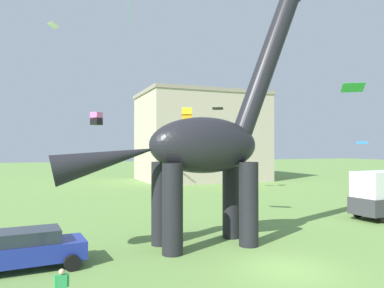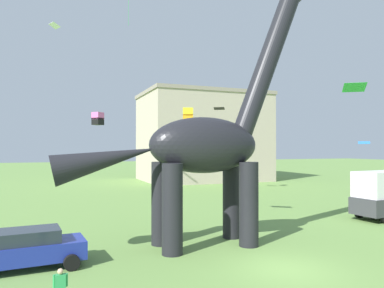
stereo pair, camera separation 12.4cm
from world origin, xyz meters
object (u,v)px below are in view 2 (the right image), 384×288
at_px(kite_high_right, 354,87).
at_px(kite_far_right, 98,119).
at_px(person_near_flyer, 60,284).
at_px(kite_near_low, 188,115).
at_px(kite_mid_center, 219,108).
at_px(parked_sedan_left, 29,248).
at_px(kite_apex, 364,143).
at_px(kite_mid_right, 55,26).
at_px(kite_far_left, 241,120).
at_px(dinosaur_sculpture, 203,145).

distance_m(kite_high_right, kite_far_right, 22.64).
bearing_deg(person_near_flyer, kite_near_low, 162.70).
bearing_deg(kite_mid_center, parked_sedan_left, -132.71).
distance_m(person_near_flyer, kite_apex, 30.90).
distance_m(person_near_flyer, kite_far_right, 25.30).
distance_m(person_near_flyer, kite_mid_center, 29.03).
height_order(parked_sedan_left, kite_mid_right, kite_mid_right).
bearing_deg(person_near_flyer, parked_sedan_left, -152.60).
height_order(kite_far_left, kite_apex, kite_far_left).
distance_m(kite_near_low, kite_far_left, 8.99).
distance_m(parked_sedan_left, kite_near_low, 20.43).
xyz_separation_m(dinosaur_sculpture, kite_far_right, (-2.76, 19.17, 2.66)).
distance_m(kite_near_low, kite_far_right, 8.84).
xyz_separation_m(dinosaur_sculpture, kite_high_right, (15.26, 5.61, 4.62)).
bearing_deg(kite_high_right, parked_sedan_left, -164.73).
bearing_deg(parked_sedan_left, kite_near_low, 45.40).
bearing_deg(kite_near_low, kite_mid_center, 37.59).
height_order(kite_apex, kite_mid_center, kite_mid_center).
height_order(dinosaur_sculpture, kite_high_right, dinosaur_sculpture).
bearing_deg(kite_apex, kite_high_right, -142.39).
xyz_separation_m(person_near_flyer, kite_far_right, (3.94, 24.03, 6.86)).
height_order(parked_sedan_left, kite_mid_center, kite_mid_center).
xyz_separation_m(dinosaur_sculpture, kite_mid_center, (9.38, 17.88, 3.97)).
bearing_deg(kite_high_right, kite_apex, 37.61).
height_order(person_near_flyer, kite_apex, kite_apex).
relative_size(person_near_flyer, kite_high_right, 0.57).
bearing_deg(kite_near_low, dinosaur_sculpture, -107.69).
bearing_deg(kite_far_left, kite_apex, -48.77).
bearing_deg(kite_far_right, kite_mid_right, -175.66).
distance_m(person_near_flyer, kite_mid_right, 28.18).
xyz_separation_m(kite_near_low, kite_mid_center, (4.87, 3.75, 1.17)).
relative_size(kite_far_right, kite_mid_center, 0.87).
bearing_deg(person_near_flyer, dinosaur_sculpture, 139.18).
xyz_separation_m(dinosaur_sculpture, kite_apex, (20.29, 9.48, 0.37)).
height_order(kite_high_right, kite_near_low, kite_high_right).
xyz_separation_m(kite_high_right, kite_mid_right, (-21.91, 13.27, 6.36)).
height_order(kite_near_low, kite_apex, kite_near_low).
xyz_separation_m(person_near_flyer, kite_mid_center, (16.08, 22.74, 8.18)).
relative_size(parked_sedan_left, kite_far_right, 3.61).
distance_m(parked_sedan_left, kite_mid_center, 26.52).
relative_size(parked_sedan_left, kite_near_low, 3.37).
xyz_separation_m(parked_sedan_left, kite_near_low, (12.26, 14.81, 6.90)).
relative_size(parked_sedan_left, kite_high_right, 2.14).
xyz_separation_m(person_near_flyer, kite_near_low, (11.21, 18.99, 7.00)).
height_order(person_near_flyer, kite_far_right, kite_far_right).
relative_size(kite_near_low, kite_mid_right, 1.07).
relative_size(person_near_flyer, kite_far_right, 0.96).
height_order(kite_far_left, kite_mid_right, kite_mid_right).
relative_size(kite_apex, kite_mid_center, 0.90).
bearing_deg(person_near_flyer, kite_mid_right, -166.87).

